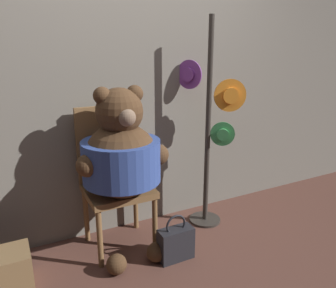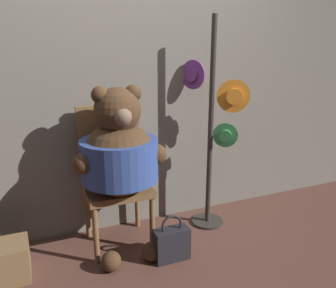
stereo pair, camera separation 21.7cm
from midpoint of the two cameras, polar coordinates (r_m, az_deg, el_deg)
name	(u,v)px [view 1 (the left image)]	position (r m, az deg, el deg)	size (l,w,h in m)	color
ground_plane	(164,260)	(2.57, -3.29, -19.51)	(14.00, 14.00, 0.00)	brown
wall_back	(127,96)	(2.74, -9.44, 8.28)	(8.00, 0.10, 2.27)	slate
chair	(114,173)	(2.59, -11.81, -5.08)	(0.49, 0.45, 1.09)	brown
teddy_bear	(122,156)	(2.38, -10.69, -2.14)	(0.68, 0.60, 1.26)	#4C331E
hat_display_rack	(211,129)	(2.78, 5.32, 2.61)	(0.43, 0.43, 1.76)	#332D28
handbag_on_ground	(176,243)	(2.51, -1.22, -16.91)	(0.26, 0.12, 0.36)	#232328
wooden_crate	(10,270)	(2.52, -28.15, -18.87)	(0.26, 0.26, 0.26)	brown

